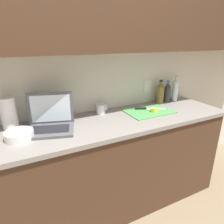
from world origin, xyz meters
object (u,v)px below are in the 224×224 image
object	(u,v)px
measuring_cup	(101,109)
bowl_white	(19,135)
lemon_half_cut	(154,110)
laptop	(51,121)
knife	(145,108)
paper_towel_roll	(9,113)
bottle_water_clear	(175,89)
bottle_green_soda	(160,93)
cutting_board	(149,112)
bottle_oil_tall	(167,92)

from	to	relation	value
measuring_cup	bowl_white	distance (m)	0.73
lemon_half_cut	measuring_cup	size ratio (longest dim) A/B	0.61
laptop	lemon_half_cut	xyz separation A→B (m)	(0.92, -0.05, -0.04)
knife	lemon_half_cut	bearing A→B (deg)	-45.60
bowl_white	paper_towel_roll	distance (m)	0.25
bottle_water_clear	measuring_cup	world-z (taller)	bottle_water_clear
lemon_half_cut	bottle_green_soda	size ratio (longest dim) A/B	0.27
cutting_board	bottle_green_soda	distance (m)	0.34
bottle_water_clear	measuring_cup	bearing A→B (deg)	-179.61
laptop	measuring_cup	world-z (taller)	laptop
knife	paper_towel_roll	bearing A→B (deg)	-162.89
laptop	bottle_water_clear	world-z (taller)	bottle_water_clear
bottle_green_soda	laptop	bearing A→B (deg)	-172.44
bottle_green_soda	measuring_cup	bearing A→B (deg)	-179.50
lemon_half_cut	paper_towel_roll	xyz separation A→B (m)	(-1.19, 0.21, 0.10)
laptop	bowl_white	world-z (taller)	laptop
cutting_board	measuring_cup	distance (m)	0.46
laptop	lemon_half_cut	size ratio (longest dim) A/B	5.92
knife	bottle_water_clear	world-z (taller)	bottle_water_clear
lemon_half_cut	bottle_oil_tall	world-z (taller)	bottle_oil_tall
cutting_board	bowl_white	size ratio (longest dim) A/B	2.28
knife	bottle_green_soda	xyz separation A→B (m)	(0.27, 0.11, 0.10)
bottle_green_soda	paper_towel_roll	world-z (taller)	bottle_green_soda
laptop	measuring_cup	xyz separation A→B (m)	(0.47, 0.15, -0.02)
laptop	cutting_board	distance (m)	0.89
paper_towel_roll	knife	bearing A→B (deg)	-5.56
knife	bowl_white	xyz separation A→B (m)	(-1.11, -0.11, 0.01)
bottle_oil_tall	measuring_cup	bearing A→B (deg)	-179.56
bottle_oil_tall	bottle_green_soda	bearing A→B (deg)	180.00
lemon_half_cut	paper_towel_roll	world-z (taller)	paper_towel_roll
laptop	knife	size ratio (longest dim) A/B	1.37
cutting_board	bottle_oil_tall	bearing A→B (deg)	26.57
knife	bottle_green_soda	bearing A→B (deg)	45.38
cutting_board	bottle_oil_tall	world-z (taller)	bottle_oil_tall
lemon_half_cut	measuring_cup	world-z (taller)	measuring_cup
laptop	bottle_water_clear	bearing A→B (deg)	23.21
bottle_water_clear	measuring_cup	size ratio (longest dim) A/B	2.60
bottle_oil_tall	paper_towel_roll	world-z (taller)	paper_towel_roll
laptop	lemon_half_cut	bearing A→B (deg)	13.38
laptop	bottle_water_clear	size ratio (longest dim) A/B	1.40
cutting_board	bottle_green_soda	world-z (taller)	bottle_green_soda
bottle_green_soda	measuring_cup	world-z (taller)	bottle_green_soda
knife	bowl_white	distance (m)	1.11
laptop	paper_towel_roll	bearing A→B (deg)	167.49
bottle_oil_tall	bottle_water_clear	world-z (taller)	bottle_water_clear
bottle_oil_tall	laptop	bearing A→B (deg)	-173.00
knife	bowl_white	size ratio (longest dim) A/B	1.52
knife	bottle_oil_tall	world-z (taller)	bottle_oil_tall
laptop	knife	xyz separation A→B (m)	(0.88, 0.04, -0.05)
bottle_oil_tall	lemon_half_cut	bearing A→B (deg)	-147.60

